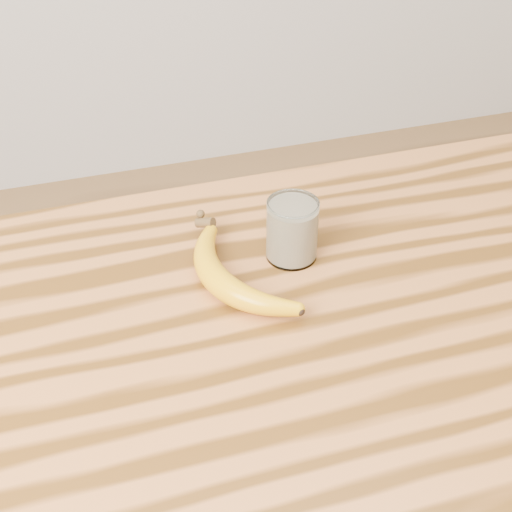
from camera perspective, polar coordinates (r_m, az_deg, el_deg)
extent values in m
cube|color=#A5622D|center=(0.88, 6.08, -8.00)|extent=(1.20, 0.80, 0.04)
cylinder|color=brown|center=(1.62, 18.45, -6.43)|extent=(0.06, 0.06, 0.86)
cylinder|color=white|center=(0.96, 2.91, 2.10)|extent=(0.07, 0.07, 0.09)
torus|color=white|center=(0.94, 2.99, 4.22)|extent=(0.07, 0.07, 0.00)
cylinder|color=beige|center=(0.97, 2.90, 1.94)|extent=(0.07, 0.07, 0.08)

